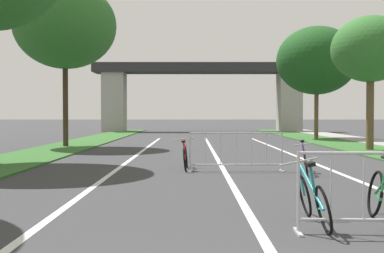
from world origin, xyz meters
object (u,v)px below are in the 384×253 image
bicycle_purple_4 (307,160)px  tree_right_oak_near (318,61)px  crowd_barrier_second (237,152)px  bicycle_red_1 (187,157)px  tree_left_cypress_far (66,26)px  tree_right_oak_mid (372,50)px  bicycle_teal_0 (314,199)px

bicycle_purple_4 → tree_right_oak_near: bearing=-92.2°
crowd_barrier_second → bicycle_red_1: (-1.36, 0.47, -0.17)m
tree_right_oak_near → bicycle_purple_4: 18.63m
crowd_barrier_second → bicycle_red_1: 1.45m
tree_right_oak_near → bicycle_red_1: size_ratio=4.24×
bicycle_purple_4 → tree_left_cypress_far: bearing=-36.0°
tree_right_oak_mid → bicycle_red_1: tree_right_oak_mid is taller
tree_right_oak_mid → crowd_barrier_second: (-6.27, -7.36, -3.71)m
tree_right_oak_mid → crowd_barrier_second: 10.36m
bicycle_red_1 → bicycle_purple_4: bicycle_red_1 is taller
tree_right_oak_mid → bicycle_purple_4: (-4.53, -7.84, -3.88)m
crowd_barrier_second → bicycle_purple_4: 1.81m
crowd_barrier_second → bicycle_teal_0: crowd_barrier_second is taller
crowd_barrier_second → bicycle_purple_4: size_ratio=1.54×
tree_right_oak_mid → tree_right_oak_near: size_ratio=0.81×
tree_left_cypress_far → crowd_barrier_second: 13.02m
bicycle_teal_0 → bicycle_red_1: bearing=105.9°
tree_right_oak_near → bicycle_purple_4: bearing=-105.2°
bicycle_teal_0 → tree_right_oak_near: bearing=76.3°
crowd_barrier_second → tree_right_oak_near: bearing=69.1°
bicycle_teal_0 → bicycle_purple_4: bicycle_teal_0 is taller
tree_left_cypress_far → bicycle_red_1: size_ratio=4.69×
tree_right_oak_mid → tree_right_oak_near: 9.62m
tree_right_oak_mid → tree_right_oak_near: tree_right_oak_near is taller
bicycle_teal_0 → bicycle_red_1: bicycle_teal_0 is taller
crowd_barrier_second → bicycle_teal_0: (0.48, -6.33, -0.16)m
bicycle_teal_0 → bicycle_purple_4: bearing=78.5°
tree_left_cypress_far → bicycle_teal_0: 18.45m
bicycle_purple_4 → tree_right_oak_mid: bearing=-107.0°
crowd_barrier_second → bicycle_red_1: size_ratio=1.55×
bicycle_teal_0 → bicycle_purple_4: (1.26, 5.84, -0.02)m
bicycle_teal_0 → crowd_barrier_second: bearing=95.0°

